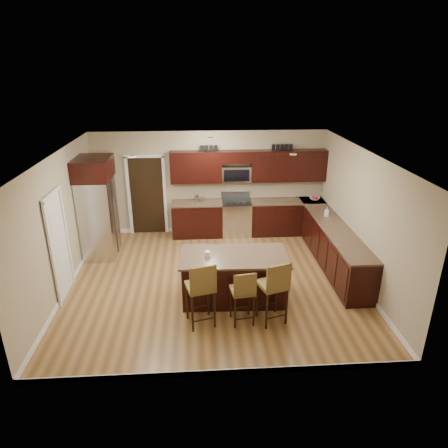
{
  "coord_description": "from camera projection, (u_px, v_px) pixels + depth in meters",
  "views": [
    {
      "loc": [
        -0.29,
        -7.35,
        4.29
      ],
      "look_at": [
        0.22,
        0.4,
        1.13
      ],
      "focal_mm": 32.0,
      "sensor_mm": 36.0,
      "label": 1
    }
  ],
  "objects": [
    {
      "name": "soap_bottle",
      "position": [
        327.0,
        212.0,
        9.36
      ],
      "size": [
        0.13,
        0.13,
        0.22
      ],
      "primitive_type": "imported",
      "rotation": [
        0.0,
        0.0,
        -0.43
      ],
      "color": "#B2B2B2",
      "rests_on": "base_cabinets"
    },
    {
      "name": "floor_mat",
      "position": [
        235.0,
        254.0,
        9.59
      ],
      "size": [
        1.1,
        0.88,
        0.01
      ],
      "primitive_type": "cube",
      "rotation": [
        0.0,
        0.0,
        0.26
      ],
      "color": "brown",
      "rests_on": "floor"
    },
    {
      "name": "fruit_bowl",
      "position": [
        315.0,
        199.0,
        10.5
      ],
      "size": [
        0.35,
        0.35,
        0.07
      ],
      "primitive_type": "imported",
      "rotation": [
        0.0,
        0.0,
        -0.35
      ],
      "color": "silver",
      "rests_on": "base_cabinets"
    },
    {
      "name": "canister_tall",
      "position": [
        196.0,
        199.0,
        10.29
      ],
      "size": [
        0.12,
        0.12,
        0.2
      ],
      "primitive_type": "cylinder",
      "color": "silver",
      "rests_on": "base_cabinets"
    },
    {
      "name": "upper_cabinets",
      "position": [
        250.0,
        165.0,
        10.19
      ],
      "size": [
        4.0,
        0.33,
        0.8
      ],
      "color": "black",
      "rests_on": "wall_back"
    },
    {
      "name": "floor",
      "position": [
        215.0,
        281.0,
        8.43
      ],
      "size": [
        6.0,
        6.0,
        0.0
      ],
      "primitive_type": "plane",
      "color": "olive",
      "rests_on": "ground"
    },
    {
      "name": "wall_right",
      "position": [
        362.0,
        218.0,
        8.1
      ],
      "size": [
        0.0,
        5.5,
        5.5
      ],
      "primitive_type": "plane",
      "rotation": [
        1.57,
        0.0,
        -1.57
      ],
      "color": "tan",
      "rests_on": "floor"
    },
    {
      "name": "island",
      "position": [
        234.0,
        278.0,
        7.68
      ],
      "size": [
        2.06,
        1.13,
        0.92
      ],
      "rotation": [
        0.0,
        0.0,
        -0.03
      ],
      "color": "black",
      "rests_on": "floor"
    },
    {
      "name": "doorway",
      "position": [
        147.0,
        196.0,
        10.47
      ],
      "size": [
        0.85,
        0.03,
        2.06
      ],
      "primitive_type": "cube",
      "color": "black",
      "rests_on": "floor"
    },
    {
      "name": "pantry_door",
      "position": [
        59.0,
        247.0,
        7.58
      ],
      "size": [
        0.03,
        0.8,
        2.04
      ],
      "primitive_type": "cube",
      "color": "white",
      "rests_on": "floor"
    },
    {
      "name": "refrigerator",
      "position": [
        98.0,
        207.0,
        9.14
      ],
      "size": [
        0.79,
        1.0,
        2.35
      ],
      "color": "silver",
      "rests_on": "floor"
    },
    {
      "name": "island_jar",
      "position": [
        207.0,
        254.0,
        7.44
      ],
      "size": [
        0.1,
        0.1,
        0.1
      ],
      "primitive_type": "cylinder",
      "color": "white",
      "rests_on": "island"
    },
    {
      "name": "canister_short",
      "position": [
        202.0,
        200.0,
        10.31
      ],
      "size": [
        0.11,
        0.11,
        0.14
      ],
      "primitive_type": "cylinder",
      "color": "silver",
      "rests_on": "base_cabinets"
    },
    {
      "name": "stool_left",
      "position": [
        201.0,
        287.0,
        6.73
      ],
      "size": [
        0.56,
        0.56,
        1.22
      ],
      "rotation": [
        0.0,
        0.0,
        0.25
      ],
      "color": "brown",
      "rests_on": "floor"
    },
    {
      "name": "ceiling",
      "position": [
        214.0,
        154.0,
        7.41
      ],
      "size": [
        6.0,
        6.0,
        0.0
      ],
      "primitive_type": "plane",
      "rotation": [
        3.14,
        0.0,
        0.0
      ],
      "color": "silver",
      "rests_on": "wall_back"
    },
    {
      "name": "wall_left",
      "position": [
        60.0,
        225.0,
        7.74
      ],
      "size": [
        0.0,
        5.5,
        5.5
      ],
      "primitive_type": "plane",
      "rotation": [
        1.57,
        0.0,
        1.57
      ],
      "color": "tan",
      "rests_on": "floor"
    },
    {
      "name": "stool_right",
      "position": [
        274.0,
        285.0,
        6.81
      ],
      "size": [
        0.56,
        0.56,
        1.2
      ],
      "rotation": [
        0.0,
        0.0,
        0.31
      ],
      "color": "brown",
      "rests_on": "floor"
    },
    {
      "name": "range",
      "position": [
        236.0,
        217.0,
        10.56
      ],
      "size": [
        0.76,
        0.64,
        1.11
      ],
      "color": "silver",
      "rests_on": "floor"
    },
    {
      "name": "wall_back",
      "position": [
        210.0,
        183.0,
        10.46
      ],
      "size": [
        6.0,
        0.0,
        6.0
      ],
      "primitive_type": "plane",
      "rotation": [
        1.57,
        0.0,
        0.0
      ],
      "color": "tan",
      "rests_on": "floor"
    },
    {
      "name": "base_cabinets",
      "position": [
        290.0,
        232.0,
        9.71
      ],
      "size": [
        4.02,
        3.96,
        0.92
      ],
      "color": "black",
      "rests_on": "floor"
    },
    {
      "name": "microwave",
      "position": [
        236.0,
        174.0,
        10.27
      ],
      "size": [
        0.76,
        0.31,
        0.4
      ],
      "primitive_type": "cube",
      "color": "silver",
      "rests_on": "upper_cabinets"
    },
    {
      "name": "stool_mid",
      "position": [
        243.0,
        291.0,
        6.82
      ],
      "size": [
        0.44,
        0.44,
        1.04
      ],
      "rotation": [
        0.0,
        0.0,
        0.14
      ],
      "color": "brown",
      "rests_on": "floor"
    },
    {
      "name": "letter_decor",
      "position": [
        245.0,
        148.0,
        10.01
      ],
      "size": [
        2.2,
        0.03,
        0.15
      ],
      "primitive_type": null,
      "color": "black",
      "rests_on": "upper_cabinets"
    }
  ]
}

